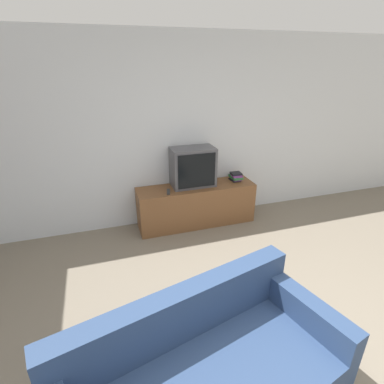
{
  "coord_description": "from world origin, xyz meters",
  "views": [
    {
      "loc": [
        -1.07,
        -0.96,
        2.22
      ],
      "look_at": [
        -0.06,
        2.16,
        0.78
      ],
      "focal_mm": 28.0,
      "sensor_mm": 36.0,
      "label": 1
    }
  ],
  "objects_px": {
    "couch": "(205,384)",
    "remote_on_stand": "(168,192)",
    "tv_stand": "(196,205)",
    "television": "(193,167)",
    "book_stack": "(236,177)"
  },
  "relations": [
    {
      "from": "tv_stand",
      "to": "television",
      "type": "height_order",
      "value": "television"
    },
    {
      "from": "television",
      "to": "book_stack",
      "type": "bearing_deg",
      "value": -0.81
    },
    {
      "from": "remote_on_stand",
      "to": "couch",
      "type": "bearing_deg",
      "value": -98.27
    },
    {
      "from": "couch",
      "to": "book_stack",
      "type": "bearing_deg",
      "value": 47.12
    },
    {
      "from": "tv_stand",
      "to": "book_stack",
      "type": "distance_m",
      "value": 0.72
    },
    {
      "from": "tv_stand",
      "to": "remote_on_stand",
      "type": "distance_m",
      "value": 0.54
    },
    {
      "from": "tv_stand",
      "to": "remote_on_stand",
      "type": "height_order",
      "value": "remote_on_stand"
    },
    {
      "from": "book_stack",
      "to": "remote_on_stand",
      "type": "relative_size",
      "value": 1.37
    },
    {
      "from": "television",
      "to": "couch",
      "type": "distance_m",
      "value": 2.74
    },
    {
      "from": "remote_on_stand",
      "to": "television",
      "type": "bearing_deg",
      "value": 20.46
    },
    {
      "from": "book_stack",
      "to": "remote_on_stand",
      "type": "bearing_deg",
      "value": -172.56
    },
    {
      "from": "television",
      "to": "book_stack",
      "type": "relative_size",
      "value": 2.66
    },
    {
      "from": "couch",
      "to": "remote_on_stand",
      "type": "height_order",
      "value": "couch"
    },
    {
      "from": "book_stack",
      "to": "remote_on_stand",
      "type": "xyz_separation_m",
      "value": [
        -1.06,
        -0.14,
        -0.05
      ]
    },
    {
      "from": "book_stack",
      "to": "remote_on_stand",
      "type": "height_order",
      "value": "book_stack"
    }
  ]
}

